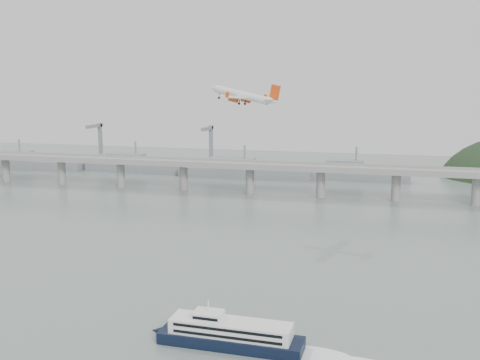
# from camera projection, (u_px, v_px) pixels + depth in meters

# --- Properties ---
(ground) EXTENTS (900.00, 900.00, 0.00)m
(ground) POSITION_uv_depth(u_px,v_px,m) (202.00, 304.00, 201.32)
(ground) COLOR slate
(ground) RESTS_ON ground
(bridge) EXTENTS (800.00, 22.00, 23.90)m
(bridge) POSITION_uv_depth(u_px,v_px,m) (290.00, 171.00, 389.28)
(bridge) COLOR gray
(bridge) RESTS_ON ground
(distant_fleet) EXTENTS (453.00, 60.90, 40.00)m
(distant_fleet) POSITION_uv_depth(u_px,v_px,m) (128.00, 165.00, 491.15)
(distant_fleet) COLOR slate
(distant_fleet) RESTS_ON ground
(ferry) EXTENTS (72.74, 13.27, 13.73)m
(ferry) POSITION_uv_depth(u_px,v_px,m) (231.00, 334.00, 169.26)
(ferry) COLOR black
(ferry) RESTS_ON ground
(airliner) EXTENTS (42.16, 39.03, 11.52)m
(airliner) POSITION_uv_depth(u_px,v_px,m) (243.00, 96.00, 293.19)
(airliner) COLOR white
(airliner) RESTS_ON ground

